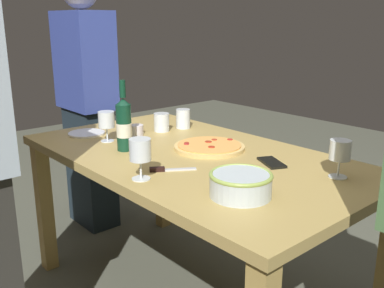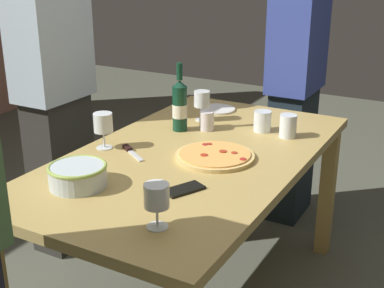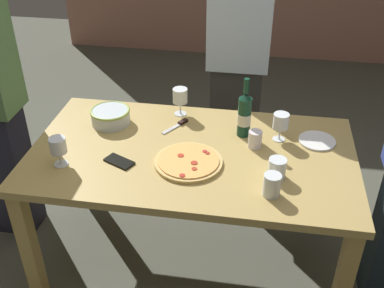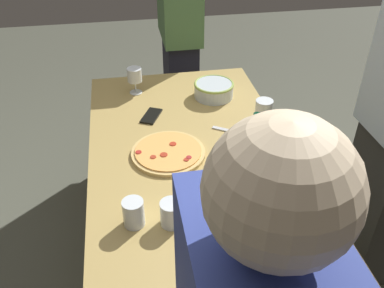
{
  "view_description": "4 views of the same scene",
  "coord_description": "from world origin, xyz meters",
  "px_view_note": "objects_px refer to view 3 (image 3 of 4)",
  "views": [
    {
      "loc": [
        -1.4,
        1.22,
        1.31
      ],
      "look_at": [
        0.0,
        0.0,
        0.79
      ],
      "focal_mm": 40.93,
      "sensor_mm": 36.0,
      "label": 1
    },
    {
      "loc": [
        -1.8,
        -1.0,
        1.56
      ],
      "look_at": [
        0.0,
        0.0,
        0.79
      ],
      "focal_mm": 49.82,
      "sensor_mm": 36.0,
      "label": 2
    },
    {
      "loc": [
        0.31,
        -1.88,
        2.03
      ],
      "look_at": [
        0.0,
        0.0,
        0.79
      ],
      "focal_mm": 43.6,
      "sensor_mm": 36.0,
      "label": 3
    },
    {
      "loc": [
        1.47,
        -0.26,
        1.85
      ],
      "look_at": [
        0.0,
        0.0,
        0.79
      ],
      "focal_mm": 39.31,
      "sensor_mm": 36.0,
      "label": 4
    }
  ],
  "objects_px": {
    "pizza_knife": "(178,125)",
    "cup_spare": "(255,139)",
    "wine_bottle": "(244,114)",
    "cell_phone": "(119,161)",
    "serving_bowl": "(111,116)",
    "person_guest_left": "(238,61)",
    "side_plate": "(317,141)",
    "wine_glass_far_left": "(281,122)",
    "wine_glass_near_pizza": "(180,96)",
    "cup_amber": "(272,185)",
    "pizza": "(189,162)",
    "wine_glass_by_bottle": "(58,146)",
    "cup_ceramic": "(277,168)",
    "dining_table": "(192,166)"
  },
  "relations": [
    {
      "from": "pizza_knife",
      "to": "cup_ceramic",
      "type": "bearing_deg",
      "value": -35.74
    },
    {
      "from": "wine_bottle",
      "to": "person_guest_left",
      "type": "height_order",
      "value": "person_guest_left"
    },
    {
      "from": "cup_amber",
      "to": "side_plate",
      "type": "relative_size",
      "value": 0.56
    },
    {
      "from": "wine_bottle",
      "to": "wine_glass_near_pizza",
      "type": "bearing_deg",
      "value": 155.82
    },
    {
      "from": "cup_amber",
      "to": "wine_glass_near_pizza",
      "type": "bearing_deg",
      "value": 128.96
    },
    {
      "from": "serving_bowl",
      "to": "cup_spare",
      "type": "relative_size",
      "value": 2.39
    },
    {
      "from": "wine_glass_far_left",
      "to": "cup_ceramic",
      "type": "distance_m",
      "value": 0.33
    },
    {
      "from": "wine_bottle",
      "to": "pizza",
      "type": "bearing_deg",
      "value": -128.08
    },
    {
      "from": "dining_table",
      "to": "wine_glass_near_pizza",
      "type": "relative_size",
      "value": 10.32
    },
    {
      "from": "wine_bottle",
      "to": "cell_phone",
      "type": "height_order",
      "value": "wine_bottle"
    },
    {
      "from": "wine_bottle",
      "to": "wine_glass_far_left",
      "type": "xyz_separation_m",
      "value": [
        0.18,
        -0.02,
        -0.02
      ]
    },
    {
      "from": "wine_glass_near_pizza",
      "to": "wine_glass_far_left",
      "type": "bearing_deg",
      "value": -18.3
    },
    {
      "from": "dining_table",
      "to": "cup_ceramic",
      "type": "height_order",
      "value": "cup_ceramic"
    },
    {
      "from": "wine_bottle",
      "to": "wine_glass_near_pizza",
      "type": "height_order",
      "value": "wine_bottle"
    },
    {
      "from": "cell_phone",
      "to": "person_guest_left",
      "type": "bearing_deg",
      "value": -179.08
    },
    {
      "from": "wine_bottle",
      "to": "person_guest_left",
      "type": "relative_size",
      "value": 0.19
    },
    {
      "from": "wine_glass_far_left",
      "to": "wine_glass_near_pizza",
      "type": "bearing_deg",
      "value": 161.7
    },
    {
      "from": "wine_glass_far_left",
      "to": "wine_bottle",
      "type": "bearing_deg",
      "value": 174.4
    },
    {
      "from": "person_guest_left",
      "to": "side_plate",
      "type": "bearing_deg",
      "value": 43.33
    },
    {
      "from": "dining_table",
      "to": "cup_ceramic",
      "type": "relative_size",
      "value": 16.57
    },
    {
      "from": "serving_bowl",
      "to": "wine_glass_near_pizza",
      "type": "xyz_separation_m",
      "value": [
        0.35,
        0.16,
        0.07
      ]
    },
    {
      "from": "cup_spare",
      "to": "person_guest_left",
      "type": "bearing_deg",
      "value": 100.74
    },
    {
      "from": "wine_glass_by_bottle",
      "to": "side_plate",
      "type": "height_order",
      "value": "wine_glass_by_bottle"
    },
    {
      "from": "cup_amber",
      "to": "wine_glass_by_bottle",
      "type": "bearing_deg",
      "value": 175.99
    },
    {
      "from": "cell_phone",
      "to": "pizza_knife",
      "type": "bearing_deg",
      "value": 176.34
    },
    {
      "from": "wine_glass_by_bottle",
      "to": "pizza_knife",
      "type": "relative_size",
      "value": 0.87
    },
    {
      "from": "serving_bowl",
      "to": "cell_phone",
      "type": "relative_size",
      "value": 1.48
    },
    {
      "from": "pizza_knife",
      "to": "cup_spare",
      "type": "bearing_deg",
      "value": -18.94
    },
    {
      "from": "serving_bowl",
      "to": "wine_bottle",
      "type": "height_order",
      "value": "wine_bottle"
    },
    {
      "from": "cup_ceramic",
      "to": "person_guest_left",
      "type": "relative_size",
      "value": 0.06
    },
    {
      "from": "wine_glass_near_pizza",
      "to": "wine_glass_far_left",
      "type": "height_order",
      "value": "wine_glass_near_pizza"
    },
    {
      "from": "dining_table",
      "to": "side_plate",
      "type": "relative_size",
      "value": 8.56
    },
    {
      "from": "pizza",
      "to": "cell_phone",
      "type": "bearing_deg",
      "value": -172.45
    },
    {
      "from": "cell_phone",
      "to": "serving_bowl",
      "type": "bearing_deg",
      "value": -131.05
    },
    {
      "from": "cup_amber",
      "to": "dining_table",
      "type": "bearing_deg",
      "value": 144.65
    },
    {
      "from": "person_guest_left",
      "to": "wine_bottle",
      "type": "bearing_deg",
      "value": 16.88
    },
    {
      "from": "wine_glass_by_bottle",
      "to": "pizza_knife",
      "type": "distance_m",
      "value": 0.66
    },
    {
      "from": "serving_bowl",
      "to": "cell_phone",
      "type": "distance_m",
      "value": 0.38
    },
    {
      "from": "cup_ceramic",
      "to": "serving_bowl",
      "type": "bearing_deg",
      "value": 158.63
    },
    {
      "from": "pizza_knife",
      "to": "serving_bowl",
      "type": "bearing_deg",
      "value": -175.43
    },
    {
      "from": "side_plate",
      "to": "wine_glass_by_bottle",
      "type": "bearing_deg",
      "value": -161.81
    },
    {
      "from": "cup_ceramic",
      "to": "cell_phone",
      "type": "height_order",
      "value": "cup_ceramic"
    },
    {
      "from": "wine_glass_far_left",
      "to": "side_plate",
      "type": "distance_m",
      "value": 0.22
    },
    {
      "from": "wine_bottle",
      "to": "cell_phone",
      "type": "relative_size",
      "value": 2.21
    },
    {
      "from": "side_plate",
      "to": "pizza_knife",
      "type": "distance_m",
      "value": 0.73
    },
    {
      "from": "side_plate",
      "to": "serving_bowl",
      "type": "bearing_deg",
      "value": 179.28
    },
    {
      "from": "cup_amber",
      "to": "cup_spare",
      "type": "bearing_deg",
      "value": 103.58
    },
    {
      "from": "pizza",
      "to": "wine_glass_near_pizza",
      "type": "bearing_deg",
      "value": 105.04
    },
    {
      "from": "wine_glass_near_pizza",
      "to": "cup_amber",
      "type": "height_order",
      "value": "wine_glass_near_pizza"
    },
    {
      "from": "cup_spare",
      "to": "cell_phone",
      "type": "bearing_deg",
      "value": -159.24
    }
  ]
}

